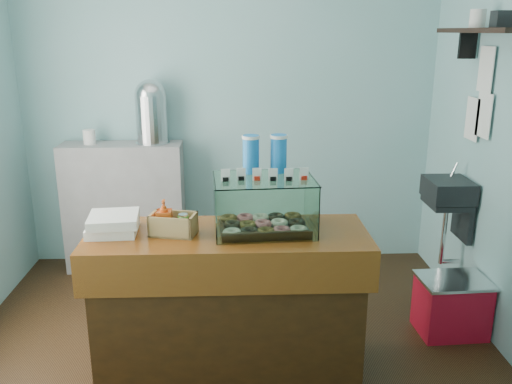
{
  "coord_description": "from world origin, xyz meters",
  "views": [
    {
      "loc": [
        0.04,
        -3.13,
        2.0
      ],
      "look_at": [
        0.16,
        -0.15,
        1.11
      ],
      "focal_mm": 38.0,
      "sensor_mm": 36.0,
      "label": 1
    }
  ],
  "objects_px": {
    "coffee_urn": "(151,110)",
    "display_case": "(264,201)",
    "red_cooler": "(451,306)",
    "counter": "(229,303)"
  },
  "relations": [
    {
      "from": "counter",
      "to": "display_case",
      "type": "distance_m",
      "value": 0.65
    },
    {
      "from": "counter",
      "to": "coffee_urn",
      "type": "distance_m",
      "value": 1.94
    },
    {
      "from": "counter",
      "to": "display_case",
      "type": "xyz_separation_m",
      "value": [
        0.21,
        0.07,
        0.61
      ]
    },
    {
      "from": "coffee_urn",
      "to": "red_cooler",
      "type": "bearing_deg",
      "value": -29.34
    },
    {
      "from": "red_cooler",
      "to": "display_case",
      "type": "bearing_deg",
      "value": -169.51
    },
    {
      "from": "display_case",
      "to": "red_cooler",
      "type": "bearing_deg",
      "value": 9.89
    },
    {
      "from": "display_case",
      "to": "coffee_urn",
      "type": "bearing_deg",
      "value": 115.44
    },
    {
      "from": "counter",
      "to": "coffee_urn",
      "type": "height_order",
      "value": "coffee_urn"
    },
    {
      "from": "display_case",
      "to": "coffee_urn",
      "type": "relative_size",
      "value": 1.12
    },
    {
      "from": "coffee_urn",
      "to": "display_case",
      "type": "bearing_deg",
      "value": -60.94
    }
  ]
}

